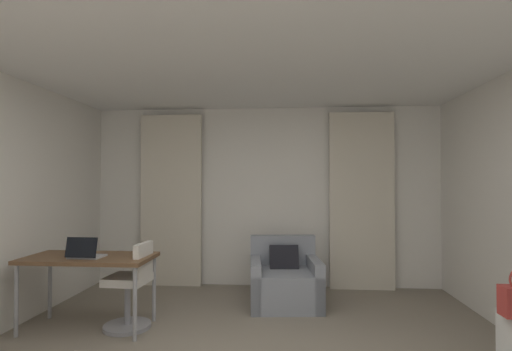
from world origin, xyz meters
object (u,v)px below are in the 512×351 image
object	(u,v)px
armchair	(285,282)
desk_chair	(131,290)
laptop	(85,253)
desk	(89,262)

from	to	relation	value
armchair	desk_chair	size ratio (longest dim) A/B	1.04
desk_chair	laptop	xyz separation A→B (m)	(-0.42, -0.14, 0.40)
desk_chair	laptop	world-z (taller)	laptop
armchair	laptop	xyz separation A→B (m)	(-2.00, -1.04, 0.51)
armchair	desk_chair	bearing A→B (deg)	-150.35
armchair	desk	size ratio (longest dim) A/B	0.71
armchair	desk_chair	xyz separation A→B (m)	(-1.58, -0.90, 0.11)
laptop	desk_chair	bearing A→B (deg)	19.02
laptop	armchair	bearing A→B (deg)	27.57
desk_chair	laptop	bearing A→B (deg)	-160.98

